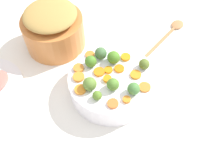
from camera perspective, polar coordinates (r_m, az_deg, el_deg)
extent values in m
cube|color=white|center=(0.93, -1.17, -4.11)|extent=(2.40, 2.40, 0.02)
cylinder|color=white|center=(0.89, 0.00, -1.95)|extent=(0.29, 0.29, 0.08)
cylinder|color=#CB793B|center=(1.04, -12.39, 8.94)|extent=(0.23, 0.23, 0.13)
ellipsoid|color=#B68D47|center=(0.99, -13.27, 12.46)|extent=(0.19, 0.19, 0.05)
cylinder|color=orange|center=(0.92, -4.79, 4.31)|extent=(0.04, 0.04, 0.01)
cylinder|color=orange|center=(0.86, -7.22, -0.53)|extent=(0.05, 0.05, 0.01)
cylinder|color=orange|center=(0.90, 2.96, 3.76)|extent=(0.04, 0.04, 0.01)
cylinder|color=orange|center=(0.87, 1.59, 1.27)|extent=(0.04, 0.04, 0.01)
cylinder|color=orange|center=(0.86, 5.14, -0.03)|extent=(0.04, 0.04, 0.01)
cylinder|color=orange|center=(0.86, -2.78, 0.57)|extent=(0.04, 0.04, 0.01)
cylinder|color=orange|center=(0.88, -7.23, 1.39)|extent=(0.04, 0.04, 0.01)
cylinder|color=orange|center=(0.87, -0.78, 0.98)|extent=(0.03, 0.03, 0.01)
cylinder|color=orange|center=(0.80, 3.17, -5.43)|extent=(0.03, 0.03, 0.01)
cylinder|color=orange|center=(0.83, -6.84, -3.31)|extent=(0.04, 0.04, 0.01)
cylinder|color=orange|center=(0.80, 0.18, -6.30)|extent=(0.03, 0.03, 0.01)
cylinder|color=orange|center=(0.84, -1.04, -0.99)|extent=(0.04, 0.04, 0.01)
cylinder|color=orange|center=(0.84, 7.07, -2.73)|extent=(0.04, 0.04, 0.01)
sphere|color=#596F28|center=(0.87, 6.97, 2.23)|extent=(0.04, 0.04, 0.04)
sphere|color=#588128|center=(0.80, -3.23, -4.55)|extent=(0.03, 0.03, 0.03)
sphere|color=#456D3D|center=(0.89, -2.45, 4.60)|extent=(0.04, 0.04, 0.04)
sphere|color=olive|center=(0.82, -4.84, -2.04)|extent=(0.04, 0.04, 0.04)
sphere|color=#53822E|center=(0.82, 0.34, -2.07)|extent=(0.04, 0.04, 0.04)
sphere|color=#497F3C|center=(0.81, 4.70, -3.08)|extent=(0.04, 0.04, 0.04)
sphere|color=#4B8124|center=(0.88, 0.34, 3.71)|extent=(0.04, 0.04, 0.04)
sphere|color=#4A8227|center=(0.87, -4.62, 2.84)|extent=(0.04, 0.04, 0.04)
cube|color=#B87C4B|center=(1.08, 10.41, 6.95)|extent=(0.08, 0.21, 0.01)
ellipsoid|color=#B87C4B|center=(1.17, 13.95, 10.43)|extent=(0.06, 0.07, 0.01)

